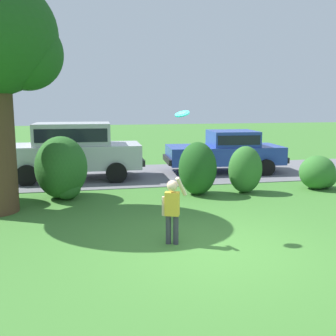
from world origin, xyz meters
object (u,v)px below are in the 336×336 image
object	(u,v)px
parked_sedan	(227,150)
frisbee	(182,114)
child_thrower	(172,207)
parked_suv	(73,148)

from	to	relation	value
parked_sedan	frisbee	distance (m)	7.66
parked_sedan	child_thrower	distance (m)	7.98
parked_suv	child_thrower	xyz separation A→B (m)	(1.92, -6.86, -0.36)
child_thrower	parked_sedan	bearing A→B (deg)	62.71
parked_suv	frisbee	world-z (taller)	frisbee
parked_sedan	parked_suv	bearing A→B (deg)	-177.63
parked_suv	frisbee	distance (m)	6.95
parked_sedan	parked_suv	size ratio (longest dim) A/B	0.95
parked_suv	parked_sedan	bearing A→B (deg)	2.37
child_thrower	frisbee	world-z (taller)	frisbee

